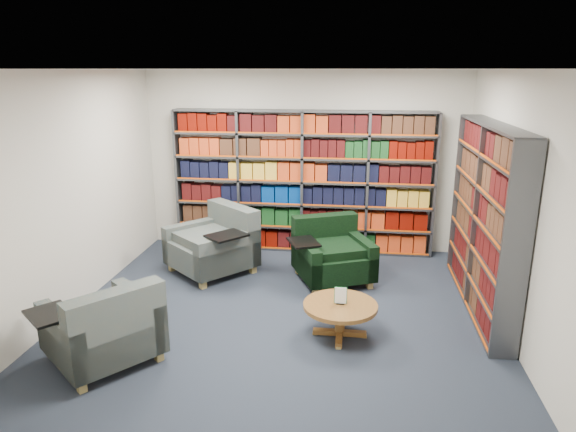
# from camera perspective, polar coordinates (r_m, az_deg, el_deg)

# --- Properties ---
(room_shell) EXTENTS (5.02, 5.02, 2.82)m
(room_shell) POSITION_cam_1_polar(r_m,az_deg,el_deg) (5.69, -0.79, 1.74)
(room_shell) COLOR #1B1F31
(room_shell) RESTS_ON ground
(bookshelf_back) EXTENTS (4.00, 0.28, 2.20)m
(bookshelf_back) POSITION_cam_1_polar(r_m,az_deg,el_deg) (8.02, 1.63, 3.72)
(bookshelf_back) COLOR #47494F
(bookshelf_back) RESTS_ON ground
(bookshelf_right) EXTENTS (0.28, 2.50, 2.20)m
(bookshelf_right) POSITION_cam_1_polar(r_m,az_deg,el_deg) (6.48, 21.01, -0.33)
(bookshelf_right) COLOR #47494F
(bookshelf_right) RESTS_ON ground
(chair_teal_left) EXTENTS (1.43, 1.43, 0.92)m
(chair_teal_left) POSITION_cam_1_polar(r_m,az_deg,el_deg) (7.42, -7.86, -3.28)
(chair_teal_left) COLOR #102C3F
(chair_teal_left) RESTS_ON ground
(chair_green_right) EXTENTS (1.24, 1.22, 0.84)m
(chair_green_right) POSITION_cam_1_polar(r_m,az_deg,el_deg) (7.10, 4.76, -4.35)
(chair_green_right) COLOR black
(chair_green_right) RESTS_ON ground
(chair_teal_front) EXTENTS (1.32, 1.32, 0.86)m
(chair_teal_front) POSITION_cam_1_polar(r_m,az_deg,el_deg) (5.41, -19.58, -11.97)
(chair_teal_front) COLOR #102C3F
(chair_teal_front) RESTS_ON ground
(coffee_table) EXTENTS (0.80, 0.80, 0.56)m
(coffee_table) POSITION_cam_1_polar(r_m,az_deg,el_deg) (5.64, 5.82, -10.40)
(coffee_table) COLOR brown
(coffee_table) RESTS_ON ground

